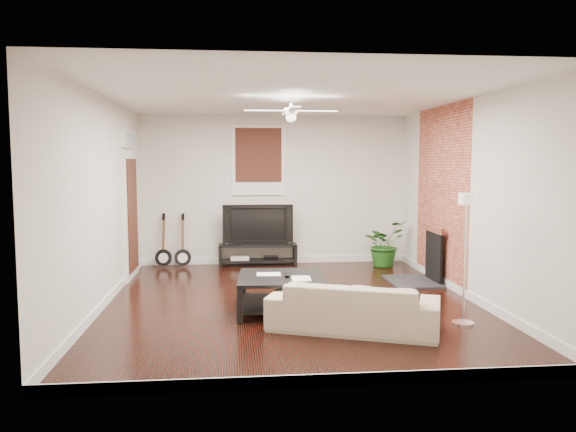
# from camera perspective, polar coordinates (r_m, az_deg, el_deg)

# --- Properties ---
(room) EXTENTS (5.01, 6.01, 2.81)m
(room) POSITION_cam_1_polar(r_m,az_deg,el_deg) (7.65, 0.29, 1.58)
(room) COLOR black
(room) RESTS_ON ground
(brick_accent) EXTENTS (0.02, 2.20, 2.80)m
(brick_accent) POSITION_cam_1_polar(r_m,az_deg,el_deg) (9.21, 15.22, 2.05)
(brick_accent) COLOR #A04633
(brick_accent) RESTS_ON floor
(fireplace) EXTENTS (0.80, 1.10, 0.92)m
(fireplace) POSITION_cam_1_polar(r_m,az_deg,el_deg) (9.21, 13.40, -3.79)
(fireplace) COLOR black
(fireplace) RESTS_ON floor
(window_back) EXTENTS (1.00, 0.06, 1.30)m
(window_back) POSITION_cam_1_polar(r_m,az_deg,el_deg) (10.57, -3.00, 5.63)
(window_back) COLOR black
(window_back) RESTS_ON wall_back
(door_left) EXTENTS (0.08, 1.00, 2.50)m
(door_left) POSITION_cam_1_polar(r_m,az_deg,el_deg) (9.66, -15.59, 1.30)
(door_left) COLOR white
(door_left) RESTS_ON wall_left
(tv_stand) EXTENTS (1.44, 0.38, 0.40)m
(tv_stand) POSITION_cam_1_polar(r_m,az_deg,el_deg) (10.52, -3.07, -3.93)
(tv_stand) COLOR black
(tv_stand) RESTS_ON floor
(tv) EXTENTS (1.29, 0.17, 0.74)m
(tv) POSITION_cam_1_polar(r_m,az_deg,el_deg) (10.46, -3.09, -0.81)
(tv) COLOR black
(tv) RESTS_ON tv_stand
(coffee_table) EXTENTS (1.18, 1.18, 0.47)m
(coffee_table) POSITION_cam_1_polar(r_m,az_deg,el_deg) (7.32, -0.59, -7.85)
(coffee_table) COLOR black
(coffee_table) RESTS_ON floor
(sofa) EXTENTS (2.06, 1.39, 0.56)m
(sofa) POSITION_cam_1_polar(r_m,az_deg,el_deg) (6.56, 6.61, -9.04)
(sofa) COLOR tan
(sofa) RESTS_ON floor
(floor_lamp) EXTENTS (0.33, 0.33, 1.57)m
(floor_lamp) POSITION_cam_1_polar(r_m,az_deg,el_deg) (6.95, 17.45, -4.18)
(floor_lamp) COLOR silver
(floor_lamp) RESTS_ON floor
(potted_plant) EXTENTS (1.00, 0.97, 0.85)m
(potted_plant) POSITION_cam_1_polar(r_m,az_deg,el_deg) (10.53, 9.70, -2.77)
(potted_plant) COLOR #1D5618
(potted_plant) RESTS_ON floor
(guitar_left) EXTENTS (0.33, 0.25, 0.99)m
(guitar_left) POSITION_cam_1_polar(r_m,az_deg,el_deg) (10.52, -12.52, -2.44)
(guitar_left) COLOR black
(guitar_left) RESTS_ON floor
(guitar_right) EXTENTS (0.31, 0.22, 0.99)m
(guitar_right) POSITION_cam_1_polar(r_m,az_deg,el_deg) (10.45, -10.63, -2.46)
(guitar_right) COLOR black
(guitar_right) RESTS_ON floor
(ceiling_fan) EXTENTS (1.24, 1.24, 0.32)m
(ceiling_fan) POSITION_cam_1_polar(r_m,az_deg,el_deg) (7.66, 0.30, 10.57)
(ceiling_fan) COLOR white
(ceiling_fan) RESTS_ON ceiling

